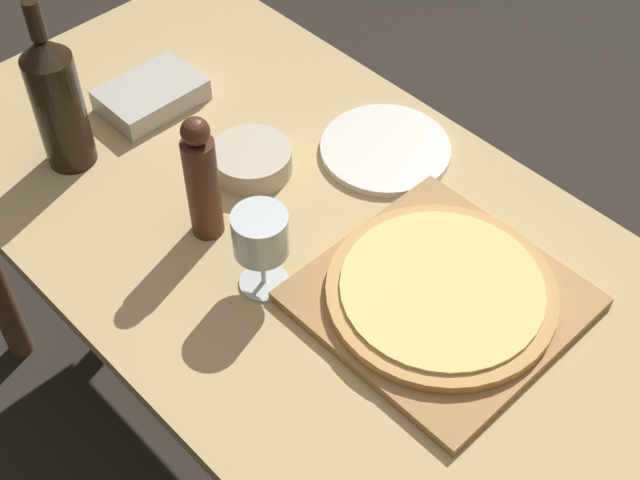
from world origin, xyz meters
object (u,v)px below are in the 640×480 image
pizza (442,291)px  wine_bottle (57,100)px  wine_glass (261,237)px  small_bowl (252,160)px  pepper_mill (202,180)px

pizza → wine_bottle: wine_bottle is taller
wine_glass → small_bowl: wine_glass is taller
pepper_mill → wine_glass: pepper_mill is taller
wine_bottle → pepper_mill: bearing=-77.5°
wine_glass → small_bowl: size_ratio=1.07×
small_bowl → wine_glass: bearing=-126.7°
wine_bottle → wine_glass: bearing=-82.8°
wine_glass → small_bowl: (0.16, 0.21, -0.09)m
wine_bottle → pizza: bearing=-71.1°
pizza → small_bowl: 0.43m
pizza → wine_bottle: size_ratio=1.09×
pizza → pepper_mill: 0.42m
pizza → small_bowl: bearing=92.1°
wine_bottle → wine_glass: (0.06, -0.46, -0.02)m
pepper_mill → wine_glass: 0.15m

